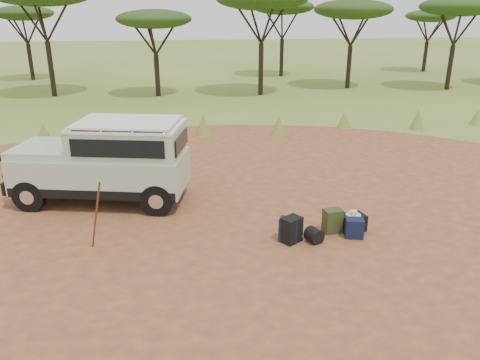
{
  "coord_description": "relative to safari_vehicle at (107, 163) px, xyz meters",
  "views": [
    {
      "loc": [
        -1.12,
        -9.57,
        4.81
      ],
      "look_at": [
        0.33,
        0.68,
        1.0
      ],
      "focal_mm": 35.0,
      "sensor_mm": 36.0,
      "label": 1
    }
  ],
  "objects": [
    {
      "name": "safari_hat",
      "position": [
        5.72,
        -2.59,
        -0.63
      ],
      "size": [
        0.34,
        0.34,
        0.1
      ],
      "color": "beige",
      "rests_on": "hard_case"
    },
    {
      "name": "dirt_clearing",
      "position": [
        2.92,
        -2.26,
        -1.05
      ],
      "size": [
        23.0,
        23.0,
        0.01
      ],
      "primitive_type": "cylinder",
      "color": "#995E32",
      "rests_on": "ground"
    },
    {
      "name": "backpack_navy",
      "position": [
        4.14,
        -2.88,
        -0.78
      ],
      "size": [
        0.49,
        0.43,
        0.53
      ],
      "primitive_type": "cube",
      "rotation": [
        0.0,
        0.0,
        -0.42
      ],
      "color": "#111436",
      "rests_on": "ground"
    },
    {
      "name": "hard_case",
      "position": [
        5.72,
        -2.59,
        -0.86
      ],
      "size": [
        0.62,
        0.5,
        0.39
      ],
      "primitive_type": "cube",
      "rotation": [
        0.0,
        0.0,
        0.22
      ],
      "color": "black",
      "rests_on": "ground"
    },
    {
      "name": "grass_fringe",
      "position": [
        3.03,
        6.41,
        -0.65
      ],
      "size": [
        36.6,
        1.6,
        0.9
      ],
      "color": "#5A7E2C",
      "rests_on": "ground"
    },
    {
      "name": "safari_vehicle",
      "position": [
        0.0,
        0.0,
        0.0
      ],
      "size": [
        4.74,
        2.7,
        2.18
      ],
      "rotation": [
        0.0,
        0.0,
        -0.22
      ],
      "color": "#A9BFA3",
      "rests_on": "ground"
    },
    {
      "name": "backpack_black",
      "position": [
        4.19,
        -2.93,
        -0.76
      ],
      "size": [
        0.53,
        0.5,
        0.58
      ],
      "primitive_type": "cube",
      "rotation": [
        0.0,
        0.0,
        0.61
      ],
      "color": "black",
      "rests_on": "ground"
    },
    {
      "name": "duffel_navy",
      "position": [
        5.63,
        -2.92,
        -0.83
      ],
      "size": [
        0.45,
        0.38,
        0.44
      ],
      "primitive_type": "cube",
      "rotation": [
        0.0,
        0.0,
        -0.23
      ],
      "color": "#111436",
      "rests_on": "ground"
    },
    {
      "name": "acacia_treeline",
      "position": [
        3.67,
        17.54,
        3.82
      ],
      "size": [
        46.7,
        13.2,
        6.26
      ],
      "color": "black",
      "rests_on": "ground"
    },
    {
      "name": "ground",
      "position": [
        2.92,
        -2.26,
        -1.05
      ],
      "size": [
        140.0,
        140.0,
        0.0
      ],
      "primitive_type": "plane",
      "color": "#5A7E2C",
      "rests_on": "ground"
    },
    {
      "name": "walking_staff",
      "position": [
        0.09,
        -2.71,
        -0.26
      ],
      "size": [
        0.4,
        0.33,
        1.58
      ],
      "primitive_type": "cylinder",
      "rotation": [
        0.27,
        0.0,
        0.89
      ],
      "color": "brown",
      "rests_on": "ground"
    },
    {
      "name": "backpack_olive",
      "position": [
        5.23,
        -2.6,
        -0.77
      ],
      "size": [
        0.44,
        0.35,
        0.56
      ],
      "primitive_type": "cube",
      "rotation": [
        0.0,
        0.0,
        0.15
      ],
      "color": "#393E1D",
      "rests_on": "ground"
    },
    {
      "name": "stuff_sack",
      "position": [
        4.68,
        -3.02,
        -0.89
      ],
      "size": [
        0.43,
        0.43,
        0.33
      ],
      "primitive_type": "cylinder",
      "rotation": [
        1.57,
        0.0,
        0.41
      ],
      "color": "black",
      "rests_on": "ground"
    }
  ]
}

